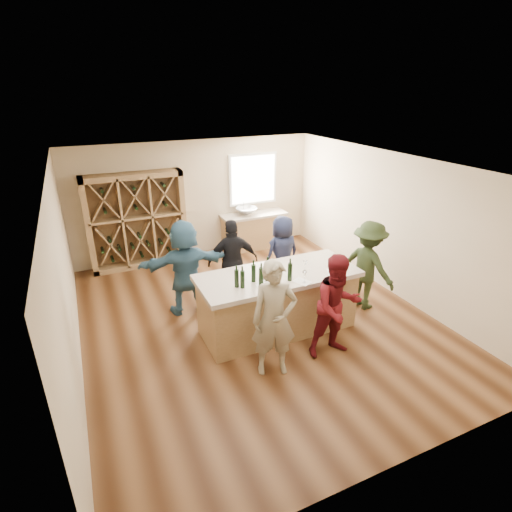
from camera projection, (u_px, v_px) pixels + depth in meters
name	position (u px, v px, depth m)	size (l,w,h in m)	color
floor	(256.00, 320.00, 7.41)	(6.00, 7.00, 0.10)	#55331B
ceiling	(255.00, 162.00, 6.26)	(6.00, 7.00, 0.10)	white
wall_back	(196.00, 198.00, 9.80)	(6.00, 0.10, 2.80)	#C6B18F
wall_front	(406.00, 373.00, 3.87)	(6.00, 0.10, 2.80)	#C6B18F
wall_left	(61.00, 281.00, 5.68)	(0.10, 7.00, 2.80)	#C6B18F
wall_right	(394.00, 224.00, 8.00)	(0.10, 7.00, 2.80)	#C6B18F
window_frame	(253.00, 179.00, 10.17)	(1.30, 0.06, 1.30)	white
window_pane	(253.00, 179.00, 10.14)	(1.18, 0.01, 1.18)	white
wine_rack	(137.00, 221.00, 9.12)	(2.20, 0.45, 2.20)	olive
back_counter_base	(254.00, 232.00, 10.43)	(1.60, 0.58, 0.86)	olive
back_counter_top	(254.00, 215.00, 10.25)	(1.70, 0.62, 0.06)	#B9A997
sink	(247.00, 211.00, 10.12)	(0.54, 0.54, 0.19)	silver
faucet	(244.00, 207.00, 10.25)	(0.02, 0.02, 0.30)	silver
tasting_counter_base	(277.00, 304.00, 6.88)	(2.60, 1.00, 1.00)	olive
tasting_counter_top	(278.00, 276.00, 6.66)	(2.72, 1.12, 0.08)	#B9A997
wine_bottle_a	(237.00, 279.00, 6.15)	(0.07, 0.07, 0.29)	black
wine_bottle_b	(242.00, 279.00, 6.13)	(0.07, 0.07, 0.29)	black
wine_bottle_c	(254.00, 273.00, 6.32)	(0.07, 0.07, 0.29)	black
wine_bottle_d	(261.00, 277.00, 6.19)	(0.07, 0.07, 0.30)	black
wine_bottle_e	(267.00, 271.00, 6.36)	(0.08, 0.08, 0.33)	black
wine_glass_a	(270.00, 283.00, 6.14)	(0.07, 0.07, 0.18)	white
wine_glass_b	(304.00, 277.00, 6.31)	(0.07, 0.07, 0.18)	white
wine_glass_c	(329.00, 273.00, 6.48)	(0.06, 0.06, 0.16)	white
wine_glass_d	(305.00, 266.00, 6.69)	(0.07, 0.07, 0.19)	white
wine_glass_e	(334.00, 265.00, 6.73)	(0.07, 0.07, 0.18)	white
tasting_menu_a	(266.00, 287.00, 6.20)	(0.23, 0.31, 0.00)	white
tasting_menu_b	(302.00, 282.00, 6.37)	(0.20, 0.27, 0.00)	white
tasting_menu_c	(334.00, 272.00, 6.68)	(0.21, 0.28, 0.00)	white
person_near_left	(274.00, 319.00, 5.69)	(0.66, 0.48, 1.80)	gray
person_near_right	(337.00, 307.00, 6.11)	(0.82, 0.45, 1.70)	#590F14
person_server	(368.00, 266.00, 7.46)	(1.11, 0.52, 1.72)	#263319
person_far_mid	(233.00, 261.00, 7.71)	(0.98, 0.50, 1.67)	black
person_far_right	(282.00, 253.00, 8.17)	(0.77, 0.50, 1.58)	#191E38
person_far_left	(186.00, 267.00, 7.29)	(1.67, 0.60, 1.80)	#335972
wine_bottle_f	(290.00, 272.00, 6.36)	(0.07, 0.07, 0.30)	black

